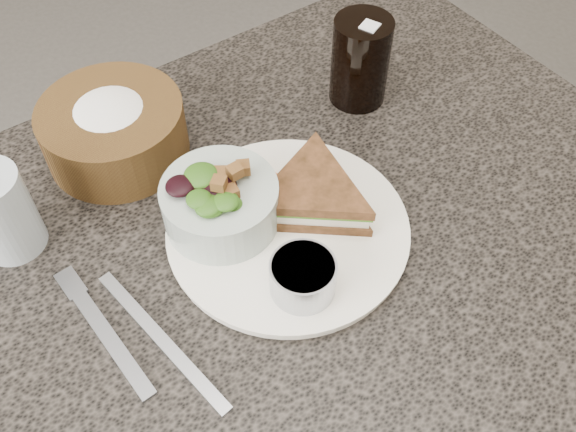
# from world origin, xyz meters

# --- Properties ---
(dining_table) EXTENTS (1.00, 0.70, 0.75)m
(dining_table) POSITION_xyz_m (0.00, 0.00, 0.38)
(dining_table) COLOR black
(dining_table) RESTS_ON floor
(dinner_plate) EXTENTS (0.26, 0.26, 0.01)m
(dinner_plate) POSITION_xyz_m (0.04, 0.01, 0.76)
(dinner_plate) COLOR white
(dinner_plate) RESTS_ON dining_table
(sandwich) EXTENTS (0.22, 0.22, 0.04)m
(sandwich) POSITION_xyz_m (0.08, 0.02, 0.78)
(sandwich) COLOR brown
(sandwich) RESTS_ON dinner_plate
(salad_bowl) EXTENTS (0.16, 0.16, 0.07)m
(salad_bowl) POSITION_xyz_m (-0.01, 0.06, 0.80)
(salad_bowl) COLOR #9EB0A7
(salad_bowl) RESTS_ON dinner_plate
(dressing_ramekin) EXTENTS (0.09, 0.09, 0.04)m
(dressing_ramekin) POSITION_xyz_m (0.01, -0.06, 0.78)
(dressing_ramekin) COLOR #A6ABB4
(dressing_ramekin) RESTS_ON dinner_plate
(orange_wedge) EXTENTS (0.08, 0.08, 0.02)m
(orange_wedge) POSITION_xyz_m (0.05, 0.08, 0.77)
(orange_wedge) COLOR #F25409
(orange_wedge) RESTS_ON dinner_plate
(fork) EXTENTS (0.03, 0.16, 0.00)m
(fork) POSITION_xyz_m (-0.17, 0.01, 0.75)
(fork) COLOR gray
(fork) RESTS_ON dining_table
(knife) EXTENTS (0.04, 0.20, 0.00)m
(knife) POSITION_xyz_m (-0.13, -0.02, 0.75)
(knife) COLOR #A6ABB5
(knife) RESTS_ON dining_table
(bread_basket) EXTENTS (0.17, 0.17, 0.10)m
(bread_basket) POSITION_xyz_m (-0.05, 0.23, 0.80)
(bread_basket) COLOR #513B19
(bread_basket) RESTS_ON dining_table
(cola_glass) EXTENTS (0.08, 0.08, 0.13)m
(cola_glass) POSITION_xyz_m (0.25, 0.15, 0.81)
(cola_glass) COLOR black
(cola_glass) RESTS_ON dining_table
(water_glass) EXTENTS (0.08, 0.08, 0.10)m
(water_glass) POSITION_xyz_m (-0.21, 0.17, 0.80)
(water_glass) COLOR #AFBDC8
(water_glass) RESTS_ON dining_table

